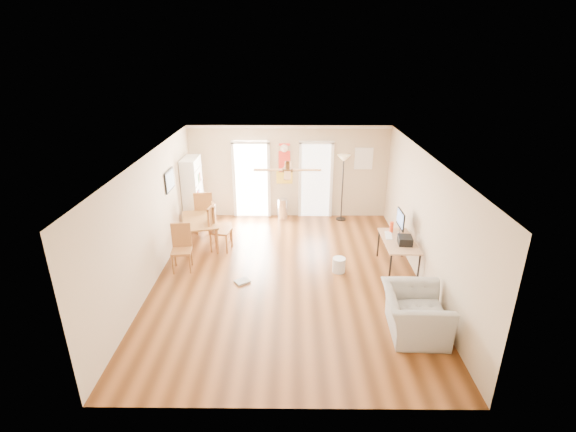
{
  "coord_description": "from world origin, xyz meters",
  "views": [
    {
      "loc": [
        0.07,
        -7.75,
        4.52
      ],
      "look_at": [
        0.0,
        0.6,
        1.15
      ],
      "focal_mm": 26.06,
      "sensor_mm": 36.0,
      "label": 1
    }
  ],
  "objects_px": {
    "wastebasket_b": "(401,300)",
    "trash_can": "(282,209)",
    "bookshelf": "(193,193)",
    "armchair": "(415,313)",
    "torchiere_lamp": "(342,188)",
    "wastebasket_a": "(339,265)",
    "dining_chair_right_a": "(223,224)",
    "dining_table": "(201,232)",
    "dining_chair_near": "(181,249)",
    "printer": "(405,240)",
    "dining_chair_right_b": "(221,229)",
    "computer_desk": "(397,255)",
    "dining_chair_far": "(204,211)"
  },
  "relations": [
    {
      "from": "dining_chair_right_b",
      "to": "dining_chair_far",
      "type": "bearing_deg",
      "value": 39.5
    },
    {
      "from": "dining_chair_right_b",
      "to": "trash_can",
      "type": "height_order",
      "value": "dining_chair_right_b"
    },
    {
      "from": "bookshelf",
      "to": "trash_can",
      "type": "xyz_separation_m",
      "value": [
        2.36,
        0.53,
        -0.65
      ]
    },
    {
      "from": "wastebasket_b",
      "to": "armchair",
      "type": "xyz_separation_m",
      "value": [
        0.04,
        -0.72,
        0.21
      ]
    },
    {
      "from": "dining_chair_right_b",
      "to": "printer",
      "type": "height_order",
      "value": "dining_chair_right_b"
    },
    {
      "from": "computer_desk",
      "to": "printer",
      "type": "xyz_separation_m",
      "value": [
        0.08,
        -0.18,
        0.44
      ]
    },
    {
      "from": "bookshelf",
      "to": "dining_chair_right_b",
      "type": "bearing_deg",
      "value": -57.17
    },
    {
      "from": "wastebasket_a",
      "to": "dining_chair_near",
      "type": "bearing_deg",
      "value": 178.97
    },
    {
      "from": "dining_chair_near",
      "to": "dining_chair_far",
      "type": "height_order",
      "value": "dining_chair_far"
    },
    {
      "from": "dining_table",
      "to": "wastebasket_b",
      "type": "distance_m",
      "value": 5.04
    },
    {
      "from": "dining_chair_near",
      "to": "computer_desk",
      "type": "distance_m",
      "value": 4.67
    },
    {
      "from": "printer",
      "to": "wastebasket_a",
      "type": "distance_m",
      "value": 1.49
    },
    {
      "from": "computer_desk",
      "to": "dining_chair_near",
      "type": "bearing_deg",
      "value": -179.33
    },
    {
      "from": "torchiere_lamp",
      "to": "computer_desk",
      "type": "relative_size",
      "value": 1.42
    },
    {
      "from": "dining_table",
      "to": "dining_chair_near",
      "type": "distance_m",
      "value": 1.3
    },
    {
      "from": "dining_chair_far",
      "to": "computer_desk",
      "type": "bearing_deg",
      "value": 144.65
    },
    {
      "from": "dining_chair_right_a",
      "to": "armchair",
      "type": "height_order",
      "value": "dining_chair_right_a"
    },
    {
      "from": "wastebasket_b",
      "to": "dining_chair_far",
      "type": "bearing_deg",
      "value": 140.96
    },
    {
      "from": "dining_chair_near",
      "to": "printer",
      "type": "relative_size",
      "value": 3.12
    },
    {
      "from": "wastebasket_b",
      "to": "dining_chair_right_b",
      "type": "bearing_deg",
      "value": 146.98
    },
    {
      "from": "dining_table",
      "to": "wastebasket_a",
      "type": "height_order",
      "value": "dining_table"
    },
    {
      "from": "torchiere_lamp",
      "to": "trash_can",
      "type": "bearing_deg",
      "value": 178.97
    },
    {
      "from": "wastebasket_a",
      "to": "armchair",
      "type": "relative_size",
      "value": 0.28
    },
    {
      "from": "wastebasket_a",
      "to": "dining_chair_right_b",
      "type": "bearing_deg",
      "value": 158.52
    },
    {
      "from": "dining_chair_right_b",
      "to": "armchair",
      "type": "relative_size",
      "value": 0.94
    },
    {
      "from": "dining_chair_right_a",
      "to": "printer",
      "type": "distance_m",
      "value": 4.29
    },
    {
      "from": "torchiere_lamp",
      "to": "computer_desk",
      "type": "height_order",
      "value": "torchiere_lamp"
    },
    {
      "from": "dining_chair_near",
      "to": "torchiere_lamp",
      "type": "bearing_deg",
      "value": 30.87
    },
    {
      "from": "dining_chair_right_a",
      "to": "printer",
      "type": "bearing_deg",
      "value": -121.72
    },
    {
      "from": "trash_can",
      "to": "torchiere_lamp",
      "type": "height_order",
      "value": "torchiere_lamp"
    },
    {
      "from": "dining_chair_right_a",
      "to": "wastebasket_b",
      "type": "bearing_deg",
      "value": -138.52
    },
    {
      "from": "wastebasket_b",
      "to": "printer",
      "type": "bearing_deg",
      "value": 75.38
    },
    {
      "from": "wastebasket_b",
      "to": "armchair",
      "type": "distance_m",
      "value": 0.75
    },
    {
      "from": "dining_table",
      "to": "printer",
      "type": "height_order",
      "value": "printer"
    },
    {
      "from": "dining_chair_right_a",
      "to": "torchiere_lamp",
      "type": "distance_m",
      "value": 3.51
    },
    {
      "from": "dining_chair_near",
      "to": "torchiere_lamp",
      "type": "height_order",
      "value": "torchiere_lamp"
    },
    {
      "from": "torchiere_lamp",
      "to": "armchair",
      "type": "xyz_separation_m",
      "value": [
        0.68,
        -5.04,
        -0.55
      ]
    },
    {
      "from": "dining_chair_right_b",
      "to": "dining_chair_far",
      "type": "xyz_separation_m",
      "value": [
        -0.61,
        1.09,
        0.02
      ]
    },
    {
      "from": "dining_chair_right_a",
      "to": "computer_desk",
      "type": "bearing_deg",
      "value": -119.73
    },
    {
      "from": "bookshelf",
      "to": "armchair",
      "type": "relative_size",
      "value": 1.63
    },
    {
      "from": "dining_chair_far",
      "to": "armchair",
      "type": "xyz_separation_m",
      "value": [
        4.36,
        -4.23,
        -0.18
      ]
    },
    {
      "from": "dining_table",
      "to": "dining_chair_near",
      "type": "bearing_deg",
      "value": -96.49
    },
    {
      "from": "wastebasket_a",
      "to": "dining_table",
      "type": "bearing_deg",
      "value": 157.62
    },
    {
      "from": "dining_chair_near",
      "to": "computer_desk",
      "type": "relative_size",
      "value": 0.78
    },
    {
      "from": "wastebasket_b",
      "to": "trash_can",
      "type": "bearing_deg",
      "value": 117.78
    },
    {
      "from": "dining_table",
      "to": "dining_chair_near",
      "type": "relative_size",
      "value": 1.3
    },
    {
      "from": "dining_table",
      "to": "computer_desk",
      "type": "height_order",
      "value": "computer_desk"
    },
    {
      "from": "computer_desk",
      "to": "wastebasket_b",
      "type": "bearing_deg",
      "value": -99.94
    },
    {
      "from": "armchair",
      "to": "dining_chair_far",
      "type": "bearing_deg",
      "value": 48.46
    },
    {
      "from": "dining_chair_right_a",
      "to": "trash_can",
      "type": "distance_m",
      "value": 2.21
    }
  ]
}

